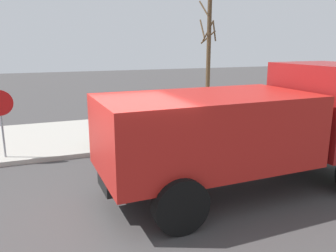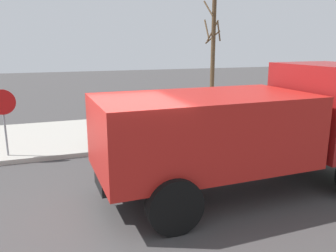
{
  "view_description": "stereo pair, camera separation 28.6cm",
  "coord_description": "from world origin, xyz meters",
  "px_view_note": "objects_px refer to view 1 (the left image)",
  "views": [
    {
      "loc": [
        -1.5,
        -6.49,
        3.48
      ],
      "look_at": [
        1.95,
        2.4,
        1.2
      ],
      "focal_mm": 36.56,
      "sensor_mm": 36.0,
      "label": 1
    },
    {
      "loc": [
        -1.24,
        -6.59,
        3.48
      ],
      "look_at": [
        1.95,
        2.4,
        1.2
      ],
      "focal_mm": 36.56,
      "sensor_mm": 36.0,
      "label": 2
    }
  ],
  "objects_px": {
    "fire_hydrant": "(113,132)",
    "dump_truck_red": "(254,125)",
    "stop_sign": "(0,111)",
    "bare_tree": "(208,50)",
    "loose_tire": "(111,129)"
  },
  "relations": [
    {
      "from": "dump_truck_red",
      "to": "bare_tree",
      "type": "relative_size",
      "value": 1.19
    },
    {
      "from": "loose_tire",
      "to": "dump_truck_red",
      "type": "distance_m",
      "value": 5.01
    },
    {
      "from": "fire_hydrant",
      "to": "dump_truck_red",
      "type": "xyz_separation_m",
      "value": [
        2.42,
        -4.62,
        1.06
      ]
    },
    {
      "from": "fire_hydrant",
      "to": "bare_tree",
      "type": "distance_m",
      "value": 6.57
    },
    {
      "from": "loose_tire",
      "to": "stop_sign",
      "type": "relative_size",
      "value": 0.58
    },
    {
      "from": "stop_sign",
      "to": "dump_truck_red",
      "type": "relative_size",
      "value": 0.29
    },
    {
      "from": "stop_sign",
      "to": "bare_tree",
      "type": "height_order",
      "value": "bare_tree"
    },
    {
      "from": "fire_hydrant",
      "to": "stop_sign",
      "type": "bearing_deg",
      "value": -174.78
    },
    {
      "from": "fire_hydrant",
      "to": "dump_truck_red",
      "type": "distance_m",
      "value": 5.32
    },
    {
      "from": "fire_hydrant",
      "to": "bare_tree",
      "type": "relative_size",
      "value": 0.13
    },
    {
      "from": "loose_tire",
      "to": "dump_truck_red",
      "type": "height_order",
      "value": "dump_truck_red"
    },
    {
      "from": "bare_tree",
      "to": "fire_hydrant",
      "type": "bearing_deg",
      "value": -149.82
    },
    {
      "from": "stop_sign",
      "to": "dump_truck_red",
      "type": "height_order",
      "value": "dump_truck_red"
    },
    {
      "from": "loose_tire",
      "to": "stop_sign",
      "type": "xyz_separation_m",
      "value": [
        -3.25,
        0.09,
        0.81
      ]
    },
    {
      "from": "fire_hydrant",
      "to": "loose_tire",
      "type": "xyz_separation_m",
      "value": [
        -0.14,
        -0.4,
        0.21
      ]
    }
  ]
}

